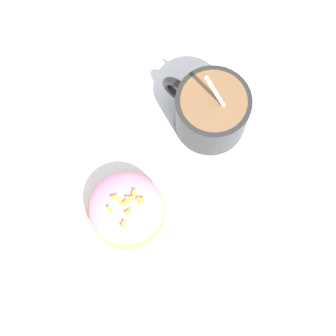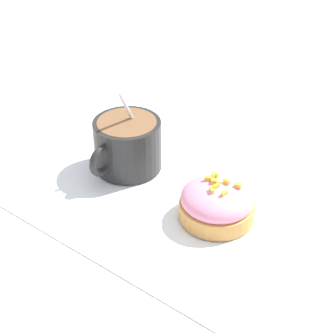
# 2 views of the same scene
# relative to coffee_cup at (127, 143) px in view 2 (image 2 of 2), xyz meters

# --- Properties ---
(ground_plane) EXTENTS (3.00, 3.00, 0.00)m
(ground_plane) POSITION_rel_coffee_cup_xyz_m (0.07, 0.00, -0.04)
(ground_plane) COLOR silver
(paper_napkin) EXTENTS (0.32, 0.30, 0.00)m
(paper_napkin) POSITION_rel_coffee_cup_xyz_m (0.07, 0.00, -0.03)
(paper_napkin) COLOR white
(paper_napkin) RESTS_ON ground_plane
(coffee_cup) EXTENTS (0.08, 0.10, 0.10)m
(coffee_cup) POSITION_rel_coffee_cup_xyz_m (0.00, 0.00, 0.00)
(coffee_cup) COLOR black
(coffee_cup) RESTS_ON paper_napkin
(frosted_pastry) EXTENTS (0.08, 0.08, 0.04)m
(frosted_pastry) POSITION_rel_coffee_cup_xyz_m (0.13, 0.00, -0.01)
(frosted_pastry) COLOR #D19347
(frosted_pastry) RESTS_ON paper_napkin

